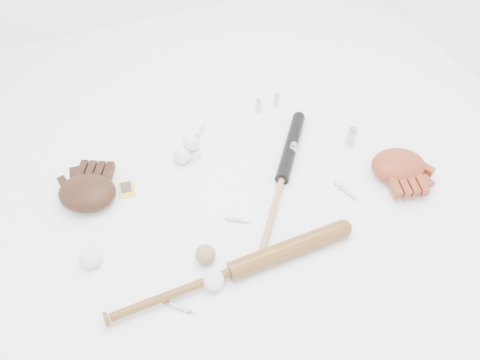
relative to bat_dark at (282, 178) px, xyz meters
name	(u,v)px	position (x,y,z in m)	size (l,w,h in m)	color
bat_dark	(282,178)	(0.00, 0.00, 0.00)	(0.84, 0.06, 0.06)	black
bat_wood	(233,271)	(-0.36, -0.33, 0.01)	(0.98, 0.07, 0.07)	brown
glove_dark	(87,192)	(-0.77, 0.23, 0.02)	(0.28, 0.28, 0.10)	black
glove_tan	(398,165)	(0.48, -0.14, 0.02)	(0.28, 0.28, 0.10)	maroon
trading_card	(127,189)	(-0.62, 0.22, -0.03)	(0.06, 0.09, 0.00)	gold
pedestal	(192,152)	(-0.29, 0.31, -0.01)	(0.07, 0.07, 0.04)	white
baseball_on_pedestal	(191,143)	(-0.29, 0.31, 0.05)	(0.07, 0.07, 0.07)	white
baseball_left	(91,257)	(-0.82, -0.08, 0.01)	(0.08, 0.08, 0.08)	white
baseball_upper	(183,155)	(-0.35, 0.29, 0.01)	(0.08, 0.08, 0.08)	white
baseball_mid	(213,280)	(-0.44, -0.34, 0.01)	(0.08, 0.08, 0.08)	white
baseball_aged	(205,255)	(-0.43, -0.23, 0.01)	(0.08, 0.08, 0.08)	#977449
syringe_0	(180,307)	(-0.58, -0.38, -0.02)	(0.15, 0.03, 0.02)	#ADBCC6
syringe_1	(235,219)	(-0.26, -0.10, -0.02)	(0.15, 0.03, 0.02)	#ADBCC6
syringe_2	(200,132)	(-0.22, 0.43, -0.02)	(0.14, 0.02, 0.02)	#ADBCC6
syringe_3	(348,192)	(0.23, -0.16, -0.02)	(0.16, 0.03, 0.02)	#ADBCC6
vial_0	(258,106)	(0.10, 0.46, 0.01)	(0.03, 0.03, 0.07)	silver
vial_1	(276,100)	(0.20, 0.46, 0.00)	(0.03, 0.03, 0.07)	silver
vial_2	(293,150)	(0.12, 0.12, 0.01)	(0.03, 0.03, 0.08)	silver
vial_3	(351,137)	(0.39, 0.09, 0.02)	(0.04, 0.04, 0.10)	silver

